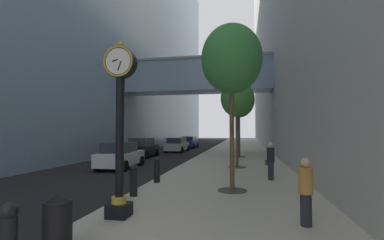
{
  "coord_description": "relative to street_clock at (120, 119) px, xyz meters",
  "views": [
    {
      "loc": [
        4.12,
        -1.09,
        2.39
      ],
      "look_at": [
        1.01,
        14.99,
        2.99
      ],
      "focal_mm": 25.59,
      "sensor_mm": 36.0,
      "label": 1
    }
  ],
  "objects": [
    {
      "name": "ground_plane",
      "position": [
        -0.9,
        21.42,
        -2.67
      ],
      "size": [
        110.0,
        110.0,
        0.0
      ],
      "primitive_type": "plane",
      "color": "black",
      "rests_on": "ground"
    },
    {
      "name": "sidewalk_right",
      "position": [
        2.46,
        24.42,
        -2.6
      ],
      "size": [
        6.73,
        80.0,
        0.14
      ],
      "primitive_type": "cube",
      "color": "#ADA593",
      "rests_on": "ground"
    },
    {
      "name": "building_block_left",
      "position": [
        -13.14,
        24.4,
        15.54
      ],
      "size": [
        23.84,
        80.0,
        36.55
      ],
      "color": "#758EA8",
      "rests_on": "ground"
    },
    {
      "name": "street_clock",
      "position": [
        0.0,
        0.0,
        0.0
      ],
      "size": [
        0.84,
        0.55,
        4.61
      ],
      "color": "black",
      "rests_on": "sidewalk_right"
    },
    {
      "name": "bollard_nearest",
      "position": [
        -0.52,
        -2.86,
        -1.97
      ],
      "size": [
        0.28,
        0.28,
        1.08
      ],
      "color": "black",
      "rests_on": "sidewalk_right"
    },
    {
      "name": "bollard_third",
      "position": [
        -0.52,
        2.18,
        -1.97
      ],
      "size": [
        0.28,
        0.28,
        1.08
      ],
      "color": "black",
      "rests_on": "sidewalk_right"
    },
    {
      "name": "bollard_fourth",
      "position": [
        -0.52,
        4.7,
        -1.97
      ],
      "size": [
        0.28,
        0.28,
        1.08
      ],
      "color": "black",
      "rests_on": "sidewalk_right"
    },
    {
      "name": "street_tree_near",
      "position": [
        2.74,
        3.66,
        2.38
      ],
      "size": [
        2.29,
        2.29,
        6.26
      ],
      "color": "#333335",
      "rests_on": "sidewalk_right"
    },
    {
      "name": "street_tree_mid_near",
      "position": [
        2.74,
        10.21,
        1.61
      ],
      "size": [
        1.96,
        1.96,
        5.31
      ],
      "color": "#333335",
      "rests_on": "sidewalk_right"
    },
    {
      "name": "street_tree_mid_far",
      "position": [
        2.74,
        16.75,
        2.28
      ],
      "size": [
        2.63,
        2.63,
        6.34
      ],
      "color": "#333335",
      "rests_on": "sidewalk_right"
    },
    {
      "name": "trash_bin",
      "position": [
        -0.23,
        -2.07,
        -1.99
      ],
      "size": [
        0.53,
        0.53,
        1.05
      ],
      "color": "black",
      "rests_on": "sidewalk_right"
    },
    {
      "name": "pedestrian_walking",
      "position": [
        4.36,
        6.25,
        -1.64
      ],
      "size": [
        0.49,
        0.52,
        1.69
      ],
      "color": "#23232D",
      "rests_on": "sidewalk_right"
    },
    {
      "name": "pedestrian_by_clock",
      "position": [
        4.62,
        0.22,
        -1.7
      ],
      "size": [
        0.48,
        0.48,
        1.59
      ],
      "color": "#23232D",
      "rests_on": "sidewalk_right"
    },
    {
      "name": "car_black_near",
      "position": [
        -5.63,
        16.1,
        -1.85
      ],
      "size": [
        2.04,
        4.45,
        1.71
      ],
      "color": "black",
      "rests_on": "ground"
    },
    {
      "name": "car_white_mid",
      "position": [
        -4.48,
        9.41,
        -1.88
      ],
      "size": [
        2.06,
        4.08,
        1.62
      ],
      "color": "silver",
      "rests_on": "ground"
    },
    {
      "name": "car_blue_far",
      "position": [
        -4.09,
        29.2,
        -1.91
      ],
      "size": [
        1.94,
        4.3,
        1.56
      ],
      "color": "navy",
      "rests_on": "ground"
    },
    {
      "name": "car_silver_trailing",
      "position": [
        -4.15,
        22.73,
        -1.9
      ],
      "size": [
        2.08,
        4.38,
        1.56
      ],
      "color": "#B7BABF",
      "rests_on": "ground"
    }
  ]
}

